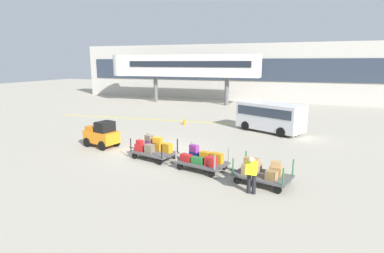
{
  "coord_description": "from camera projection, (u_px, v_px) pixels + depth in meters",
  "views": [
    {
      "loc": [
        7.75,
        -15.08,
        5.03
      ],
      "look_at": [
        1.56,
        1.88,
        1.18
      ],
      "focal_mm": 28.37,
      "sensor_mm": 36.0,
      "label": 1
    }
  ],
  "objects": [
    {
      "name": "apron_lead_line",
      "position": [
        168.0,
        120.0,
        26.65
      ],
      "size": [
        21.41,
        1.7,
        0.01
      ],
      "primitive_type": "cube",
      "rotation": [
        0.0,
        0.0,
        0.07
      ],
      "color": "yellow",
      "rests_on": "ground_plane"
    },
    {
      "name": "baggage_cart_middle",
      "position": [
        202.0,
        160.0,
        14.33
      ],
      "size": [
        3.09,
        1.92,
        1.1
      ],
      "color": "#4C4C4F",
      "rests_on": "ground_plane"
    },
    {
      "name": "shuttle_van",
      "position": [
        270.0,
        115.0,
        22.12
      ],
      "size": [
        5.14,
        3.85,
        2.1
      ],
      "color": "silver",
      "rests_on": "ground_plane"
    },
    {
      "name": "baggage_tug",
      "position": [
        102.0,
        135.0,
        18.23
      ],
      "size": [
        2.31,
        1.66,
        1.58
      ],
      "color": "orange",
      "rests_on": "ground_plane"
    },
    {
      "name": "safety_cone_near",
      "position": [
        184.0,
        121.0,
        24.79
      ],
      "size": [
        0.36,
        0.36,
        0.55
      ],
      "primitive_type": "cone",
      "color": "orange",
      "rests_on": "ground_plane"
    },
    {
      "name": "baggage_cart_lead",
      "position": [
        153.0,
        148.0,
        16.06
      ],
      "size": [
        3.09,
        1.92,
        1.16
      ],
      "color": "#4C4C4F",
      "rests_on": "ground_plane"
    },
    {
      "name": "baggage_cart_tail",
      "position": [
        261.0,
        172.0,
        12.7
      ],
      "size": [
        3.09,
        1.92,
        1.15
      ],
      "color": "#4C4C4F",
      "rests_on": "ground_plane"
    },
    {
      "name": "ground_plane",
      "position": [
        155.0,
        151.0,
        17.5
      ],
      "size": [
        120.0,
        120.0,
        0.0
      ],
      "primitive_type": "plane",
      "color": "#A8A08E"
    },
    {
      "name": "baggage_handler",
      "position": [
        251.0,
        173.0,
        11.6
      ],
      "size": [
        0.43,
        0.45,
        1.56
      ],
      "color": "black",
      "rests_on": "ground_plane"
    },
    {
      "name": "terminal_building",
      "position": [
        243.0,
        72.0,
        40.6
      ],
      "size": [
        47.3,
        2.51,
        7.37
      ],
      "color": "#BCB7AD",
      "rests_on": "ground_plane"
    },
    {
      "name": "jet_bridge",
      "position": [
        177.0,
        66.0,
        37.3
      ],
      "size": [
        19.05,
        3.0,
        5.89
      ],
      "color": "silver",
      "rests_on": "ground_plane"
    }
  ]
}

